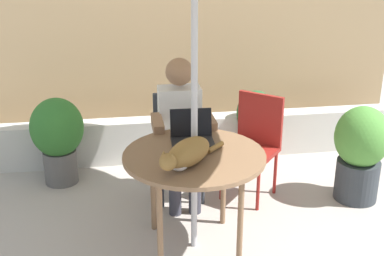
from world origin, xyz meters
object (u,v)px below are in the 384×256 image
object	(u,v)px
patio_table	(194,163)
person_seated	(181,125)
chair_empty	(255,138)
cat	(187,154)
chair_occupied	(178,137)
potted_plant_corner	(58,135)
laptop	(192,132)
potted_plant_by_chair	(255,124)
potted_plant_near_fence	(360,150)

from	to	relation	value
patio_table	person_seated	xyz separation A→B (m)	(0.00, 0.69, 0.01)
chair_empty	person_seated	world-z (taller)	person_seated
patio_table	cat	world-z (taller)	cat
chair_empty	chair_occupied	bearing A→B (deg)	168.89
patio_table	chair_occupied	size ratio (longest dim) A/B	1.12
potted_plant_corner	chair_occupied	bearing A→B (deg)	-18.00
patio_table	laptop	size ratio (longest dim) A/B	3.15
patio_table	potted_plant_by_chair	xyz separation A→B (m)	(0.82, 1.39, -0.29)
chair_empty	cat	bearing A→B (deg)	-128.26
patio_table	potted_plant_by_chair	size ratio (longest dim) A/B	1.38
chair_occupied	person_seated	bearing A→B (deg)	-90.00
chair_empty	potted_plant_corner	distance (m)	1.72
cat	potted_plant_corner	size ratio (longest dim) A/B	0.62
cat	chair_empty	bearing A→B (deg)	51.74
chair_empty	potted_plant_near_fence	size ratio (longest dim) A/B	1.06
potted_plant_by_chair	potted_plant_corner	bearing A→B (deg)	-173.72
potted_plant_near_fence	potted_plant_by_chair	xyz separation A→B (m)	(-0.65, 0.90, -0.08)
potted_plant_near_fence	chair_occupied	bearing A→B (deg)	166.05
chair_occupied	person_seated	xyz separation A→B (m)	(0.00, -0.16, 0.17)
cat	potted_plant_near_fence	bearing A→B (deg)	22.99
person_seated	potted_plant_by_chair	bearing A→B (deg)	40.19
cat	potted_plant_corner	xyz separation A→B (m)	(-0.95, 1.35, -0.36)
chair_occupied	chair_empty	xyz separation A→B (m)	(0.63, -0.12, 0.00)
laptop	potted_plant_corner	distance (m)	1.45
chair_occupied	potted_plant_near_fence	size ratio (longest dim) A/B	1.06
chair_empty	laptop	bearing A→B (deg)	-141.74
chair_empty	laptop	world-z (taller)	laptop
cat	chair_occupied	bearing A→B (deg)	85.68
laptop	potted_plant_near_fence	size ratio (longest dim) A/B	0.38
chair_empty	person_seated	bearing A→B (deg)	-177.00
laptop	patio_table	bearing A→B (deg)	-94.77
laptop	person_seated	bearing A→B (deg)	92.60
potted_plant_by_chair	chair_empty	bearing A→B (deg)	-106.25
chair_occupied	laptop	distance (m)	0.67
chair_empty	potted_plant_by_chair	xyz separation A→B (m)	(0.19, 0.66, -0.14)
patio_table	cat	distance (m)	0.24
laptop	potted_plant_near_fence	bearing A→B (deg)	9.41
laptop	potted_plant_corner	world-z (taller)	laptop
chair_occupied	cat	size ratio (longest dim) A/B	1.77
potted_plant_by_chair	potted_plant_corner	size ratio (longest dim) A/B	0.89
chair_empty	potted_plant_by_chair	bearing A→B (deg)	73.75
potted_plant_near_fence	potted_plant_corner	world-z (taller)	potted_plant_near_fence
patio_table	potted_plant_corner	bearing A→B (deg)	131.06
chair_occupied	potted_plant_near_fence	bearing A→B (deg)	-13.95
chair_empty	patio_table	bearing A→B (deg)	-131.03
chair_occupied	cat	xyz separation A→B (m)	(-0.08, -1.02, 0.31)
chair_empty	potted_plant_by_chair	distance (m)	0.70
cat	potted_plant_near_fence	world-z (taller)	cat
chair_occupied	cat	world-z (taller)	cat
laptop	potted_plant_near_fence	world-z (taller)	laptop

